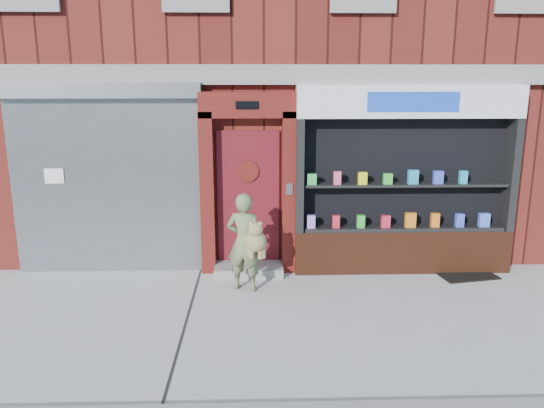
{
  "coord_description": "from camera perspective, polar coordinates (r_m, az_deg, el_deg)",
  "views": [
    {
      "loc": [
        -0.62,
        -6.42,
        3.09
      ],
      "look_at": [
        -0.4,
        1.0,
        1.33
      ],
      "focal_mm": 35.0,
      "sensor_mm": 36.0,
      "label": 1
    }
  ],
  "objects": [
    {
      "name": "woman",
      "position": [
        7.83,
        -2.82,
        -4.06
      ],
      "size": [
        0.64,
        0.52,
        1.48
      ],
      "color": "#666F49",
      "rests_on": "ground"
    },
    {
      "name": "building",
      "position": [
        12.47,
        1.18,
        17.51
      ],
      "size": [
        12.0,
        8.16,
        8.0
      ],
      "color": "#561813",
      "rests_on": "ground"
    },
    {
      "name": "shutter_bay",
      "position": [
        8.79,
        -17.46,
        3.74
      ],
      "size": [
        3.1,
        0.3,
        3.04
      ],
      "color": "gray",
      "rests_on": "ground"
    },
    {
      "name": "ground",
      "position": [
        7.15,
        3.49,
        -12.28
      ],
      "size": [
        80.0,
        80.0,
        0.0
      ],
      "primitive_type": "plane",
      "color": "#9E9E99",
      "rests_on": "ground"
    },
    {
      "name": "doormat",
      "position": [
        9.19,
        20.07,
        -7.1
      ],
      "size": [
        1.0,
        0.78,
        0.02
      ],
      "primitive_type": "cube",
      "rotation": [
        0.0,
        0.0,
        0.19
      ],
      "color": "black",
      "rests_on": "ground"
    },
    {
      "name": "red_door_bay",
      "position": [
        8.44,
        -2.58,
        2.17
      ],
      "size": [
        1.52,
        0.58,
        2.9
      ],
      "color": "#54120E",
      "rests_on": "ground"
    },
    {
      "name": "pharmacy_bay",
      "position": [
        8.74,
        14.03,
        1.6
      ],
      "size": [
        3.5,
        0.41,
        3.0
      ],
      "color": "#532413",
      "rests_on": "ground"
    }
  ]
}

